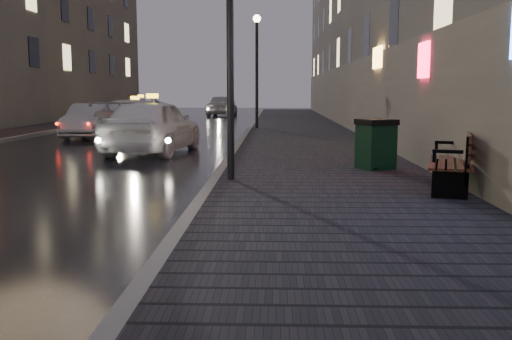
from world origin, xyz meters
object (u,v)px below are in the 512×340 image
(bench, at_px, (455,161))
(car_left_mid, at_px, (91,121))
(car_far, at_px, (222,106))
(trash_bin, at_px, (376,144))
(taxi_near, at_px, (153,126))
(taxi_far, at_px, (141,109))
(lamp_far, at_px, (257,57))
(lamp_near, at_px, (230,8))
(taxi_mid, at_px, (135,118))

(bench, bearing_deg, car_left_mid, 146.28)
(car_left_mid, height_order, car_far, car_far)
(trash_bin, relative_size, taxi_near, 0.23)
(car_left_mid, distance_m, taxi_far, 12.20)
(lamp_far, bearing_deg, car_far, 101.17)
(lamp_far, relative_size, taxi_near, 1.07)
(trash_bin, distance_m, car_far, 31.01)
(bench, xyz_separation_m, car_left_mid, (-10.72, 12.93, 0.02))
(taxi_far, bearing_deg, lamp_near, -73.83)
(bench, height_order, taxi_near, taxi_near)
(taxi_mid, bearing_deg, bench, 128.65)
(trash_bin, xyz_separation_m, taxi_far, (-10.62, 22.24, 0.05))
(lamp_far, bearing_deg, taxi_near, -106.05)
(bench, bearing_deg, trash_bin, 124.22)
(bench, distance_m, taxi_far, 27.62)
(lamp_near, xyz_separation_m, taxi_far, (-7.45, 23.96, -2.72))
(taxi_mid, relative_size, taxi_far, 0.97)
(lamp_near, relative_size, bench, 2.42)
(lamp_far, distance_m, car_far, 16.60)
(bench, relative_size, taxi_near, 0.44)
(lamp_near, relative_size, trash_bin, 4.70)
(taxi_near, xyz_separation_m, taxi_mid, (-2.19, 6.71, -0.07))
(lamp_far, height_order, taxi_far, lamp_far)
(lamp_far, distance_m, taxi_mid, 6.58)
(taxi_mid, height_order, taxi_far, taxi_mid)
(trash_bin, distance_m, car_left_mid, 14.06)
(trash_bin, bearing_deg, lamp_far, 78.80)
(bench, relative_size, taxi_mid, 0.41)
(lamp_far, bearing_deg, car_left_mid, -147.59)
(bench, xyz_separation_m, trash_bin, (-0.91, 2.86, 0.04))
(lamp_far, relative_size, taxi_mid, 0.99)
(car_far, bearing_deg, trash_bin, 105.98)
(lamp_near, bearing_deg, lamp_far, 90.00)
(taxi_mid, bearing_deg, lamp_far, -142.01)
(taxi_mid, bearing_deg, trash_bin, 132.02)
(trash_bin, bearing_deg, bench, -96.13)
(taxi_far, distance_m, car_far, 9.17)
(car_left_mid, relative_size, taxi_far, 0.77)
(lamp_near, bearing_deg, car_left_mid, 119.39)
(lamp_far, xyz_separation_m, trash_bin, (3.17, -14.28, -2.77))
(taxi_near, height_order, car_left_mid, taxi_near)
(lamp_near, xyz_separation_m, trash_bin, (3.17, 1.72, -2.77))
(car_left_mid, bearing_deg, lamp_near, -63.95)
(bench, distance_m, car_left_mid, 16.79)
(car_left_mid, bearing_deg, taxi_near, -59.90)
(bench, distance_m, trash_bin, 3.00)
(car_left_mid, relative_size, car_far, 0.90)
(bench, distance_m, taxi_mid, 16.64)
(bench, bearing_deg, lamp_near, -179.05)
(trash_bin, xyz_separation_m, car_far, (-6.35, 30.35, 0.08))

